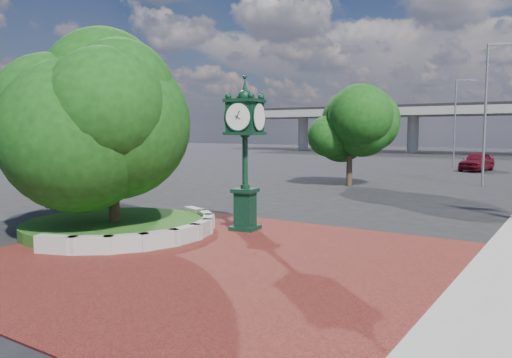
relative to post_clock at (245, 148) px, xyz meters
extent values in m
plane|color=black|center=(1.42, -2.71, -2.90)|extent=(200.00, 200.00, 0.00)
cube|color=maroon|center=(1.42, -3.71, -2.88)|extent=(12.00, 12.00, 0.04)
cube|color=#9E9B93|center=(-2.48, -5.72, -2.63)|extent=(1.29, 0.76, 0.54)
cube|color=#9E9B93|center=(-1.63, -5.25, -2.63)|extent=(1.20, 1.04, 0.54)
cube|color=#9E9B93|center=(-0.96, -4.55, -2.63)|extent=(1.00, 1.22, 0.54)
cube|color=#9E9B93|center=(-0.53, -3.67, -2.63)|extent=(0.71, 1.30, 0.54)
cube|color=#9E9B93|center=(-0.38, -2.71, -2.63)|extent=(0.35, 1.25, 0.54)
cube|color=#9E9B93|center=(-0.53, -1.75, -2.63)|extent=(0.71, 1.30, 0.54)
cube|color=#9E9B93|center=(-0.96, -0.88, -2.63)|extent=(1.00, 1.22, 0.54)
cube|color=#9E9B93|center=(-1.63, -0.17, -2.63)|extent=(1.20, 1.04, 0.54)
cube|color=#9E9B93|center=(-2.48, 0.29, -2.63)|extent=(1.29, 0.76, 0.54)
cylinder|color=#1A4213|center=(-3.58, -2.71, -2.70)|extent=(6.10, 6.10, 0.40)
cylinder|color=#9E9B93|center=(-33.58, 67.29, 0.10)|extent=(1.80, 1.80, 6.00)
cylinder|color=#9E9B93|center=(-13.58, 67.29, 0.10)|extent=(1.80, 1.80, 6.00)
cylinder|color=#38281C|center=(-3.58, -2.71, -1.81)|extent=(0.36, 0.36, 2.17)
sphere|color=#133E11|center=(-3.58, -2.71, 0.83)|extent=(5.20, 5.20, 5.20)
cylinder|color=#38281C|center=(-11.58, 2.29, -1.67)|extent=(0.36, 0.36, 2.45)
sphere|color=#133E11|center=(-11.58, 2.29, 1.23)|extent=(5.60, 5.60, 5.60)
cylinder|color=#38281C|center=(-2.58, 15.29, -1.94)|extent=(0.36, 0.36, 1.92)
sphere|color=#133E11|center=(-2.58, 15.29, 0.35)|extent=(4.40, 4.40, 4.40)
cube|color=black|center=(0.00, 0.00, -2.81)|extent=(1.02, 1.02, 0.18)
cube|color=black|center=(0.00, 0.00, -2.12)|extent=(0.70, 0.70, 1.22)
cube|color=black|center=(0.00, 0.00, -1.48)|extent=(0.89, 0.89, 0.13)
cylinder|color=black|center=(0.00, 0.00, -0.47)|extent=(0.19, 0.19, 1.89)
cube|color=black|center=(0.00, 0.00, 1.04)|extent=(1.14, 1.14, 1.00)
cylinder|color=white|center=(0.08, -0.52, 1.04)|extent=(0.89, 0.20, 0.89)
cylinder|color=white|center=(-0.08, 0.52, 1.04)|extent=(0.89, 0.20, 0.89)
cylinder|color=white|center=(-0.52, -0.08, 1.04)|extent=(0.20, 0.89, 0.89)
cylinder|color=white|center=(0.52, 0.08, 1.04)|extent=(0.20, 0.89, 0.89)
sphere|color=black|center=(0.00, 0.00, 1.73)|extent=(0.49, 0.49, 0.49)
cone|color=black|center=(0.00, 0.00, 2.10)|extent=(0.20, 0.20, 0.56)
imported|color=#550C17|center=(1.95, 32.74, -2.07)|extent=(2.56, 5.08, 1.66)
cylinder|color=slate|center=(4.45, 19.98, 1.50)|extent=(0.16, 0.16, 8.80)
cube|color=slate|center=(5.27, 20.30, 5.91)|extent=(1.69, 0.78, 0.12)
cylinder|color=slate|center=(-0.78, 36.53, 1.25)|extent=(0.15, 0.15, 8.29)
cube|color=slate|center=(0.00, 36.80, 5.40)|extent=(1.61, 0.68, 0.11)
cube|color=slate|center=(0.69, 37.05, 5.30)|extent=(0.51, 0.37, 0.14)
camera|label=1|loc=(9.78, -14.13, 0.57)|focal=35.00mm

